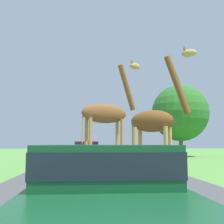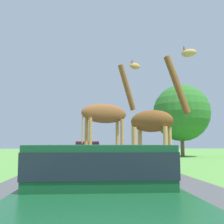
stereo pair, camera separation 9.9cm
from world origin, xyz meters
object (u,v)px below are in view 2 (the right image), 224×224
at_px(giraffe_companion, 155,121).
at_px(car_queue_right, 146,155).
at_px(tree_left_edge, 182,113).
at_px(car_far_ahead, 90,150).
at_px(giraffe_near_road, 108,115).
at_px(car_queue_left, 87,151).
at_px(car_lead_maroon, 98,190).
at_px(car_verge_right, 123,151).

xyz_separation_m(giraffe_companion, car_queue_right, (0.65, 5.15, -1.51)).
relative_size(giraffe_companion, tree_left_edge, 0.67).
distance_m(car_queue_right, tree_left_edge, 14.92).
height_order(giraffe_companion, car_far_ahead, giraffe_companion).
relative_size(giraffe_near_road, car_queue_right, 1.20).
bearing_deg(car_far_ahead, car_queue_left, -90.74).
height_order(giraffe_near_road, car_queue_left, giraffe_near_road).
height_order(giraffe_companion, car_queue_right, giraffe_companion).
distance_m(car_lead_maroon, car_far_ahead, 25.81).
bearing_deg(car_queue_left, car_queue_right, -57.21).
height_order(car_queue_left, car_verge_right, car_queue_left).
xyz_separation_m(giraffe_companion, tree_left_edge, (7.02, 18.07, 2.37)).
xyz_separation_m(car_lead_maroon, car_queue_left, (-0.36, 17.23, 0.09)).
bearing_deg(car_far_ahead, car_verge_right, -51.12).
bearing_deg(car_far_ahead, giraffe_near_road, -87.10).
height_order(giraffe_near_road, car_verge_right, giraffe_near_road).
bearing_deg(giraffe_near_road, car_verge_right, 148.94).
distance_m(giraffe_near_road, car_verge_right, 13.67).
xyz_separation_m(car_lead_maroon, car_far_ahead, (-0.25, 25.80, -0.02)).
distance_m(car_queue_left, car_verge_right, 5.72).
bearing_deg(car_lead_maroon, tree_left_edge, 69.37).
height_order(car_verge_right, tree_left_edge, tree_left_edge).
distance_m(car_lead_maroon, car_queue_right, 12.37).
relative_size(car_queue_right, car_queue_left, 0.96).
bearing_deg(car_queue_right, giraffe_near_road, -125.18).
bearing_deg(car_verge_right, car_queue_left, -124.17).
distance_m(giraffe_near_road, car_far_ahead, 17.32).
height_order(giraffe_near_road, car_far_ahead, giraffe_near_road).
bearing_deg(car_lead_maroon, car_queue_left, 91.20).
bearing_deg(car_queue_right, car_lead_maroon, -104.08).
xyz_separation_m(giraffe_near_road, tree_left_edge, (8.76, 16.31, 1.96)).
bearing_deg(car_queue_right, tree_left_edge, 63.75).
relative_size(giraffe_companion, car_far_ahead, 1.20).
height_order(car_queue_right, tree_left_edge, tree_left_edge).
xyz_separation_m(car_queue_right, car_queue_left, (-3.37, 5.23, 0.11)).
relative_size(car_far_ahead, car_verge_right, 0.91).
bearing_deg(tree_left_edge, car_queue_right, -116.25).
distance_m(giraffe_companion, car_far_ahead, 19.19).
bearing_deg(giraffe_near_road, car_queue_left, 164.92).
bearing_deg(car_queue_left, giraffe_near_road, -83.49).
height_order(giraffe_companion, car_verge_right, giraffe_companion).
relative_size(car_queue_left, car_far_ahead, 1.10).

